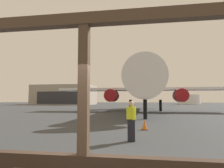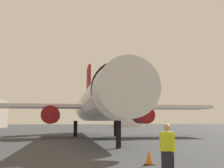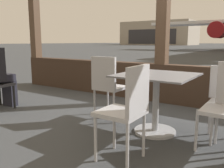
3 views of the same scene
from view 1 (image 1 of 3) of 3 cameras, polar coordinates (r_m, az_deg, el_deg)
ground_plane at (r=44.03m, az=7.75°, el=-6.74°), size 220.00×220.00×0.00m
window_frame at (r=4.20m, az=-7.94°, el=-12.01°), size 7.25×0.24×3.56m
airplane at (r=31.61m, az=9.18°, el=-0.84°), size 27.10×31.48×10.69m
ground_crew_worker at (r=9.12m, az=5.38°, el=-10.03°), size 0.40×0.52×1.74m
traffic_cone at (r=12.71m, az=9.00°, el=-11.17°), size 0.36×0.36×0.62m
distant_hangar at (r=83.01m, az=-12.96°, el=-2.99°), size 22.84×13.63×7.49m
fuel_storage_tank at (r=93.93m, az=20.49°, el=-4.04°), size 9.47×9.47×4.01m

